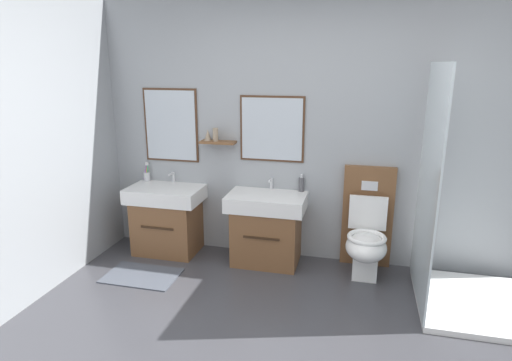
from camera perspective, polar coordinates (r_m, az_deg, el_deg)
wall_back at (r=4.24m, az=7.18°, el=6.52°), size 4.46×0.27×2.60m
bath_mat at (r=4.27m, az=-14.95°, el=-12.13°), size 0.68×0.44×0.01m
vanity_sink_left at (r=4.61m, az=-11.71°, el=-4.84°), size 0.76×0.50×0.71m
tap_on_left_sink at (r=4.65m, az=-11.02°, el=0.61°), size 0.03×0.13×0.11m
vanity_sink_right at (r=4.28m, az=1.44°, el=-6.14°), size 0.76×0.50×0.71m
tap_on_right_sink at (r=4.32m, az=2.01°, el=-0.25°), size 0.03×0.13×0.11m
toilet at (r=4.20m, az=14.49°, el=-7.02°), size 0.48×0.62×1.00m
toothbrush_cup at (r=4.77m, az=-14.33°, el=0.63°), size 0.07×0.07×0.21m
soap_dispenser at (r=4.27m, az=6.06°, el=-0.49°), size 0.06×0.06×0.17m
shower_tray at (r=3.90m, az=25.54°, el=-9.56°), size 0.99×0.99×1.95m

